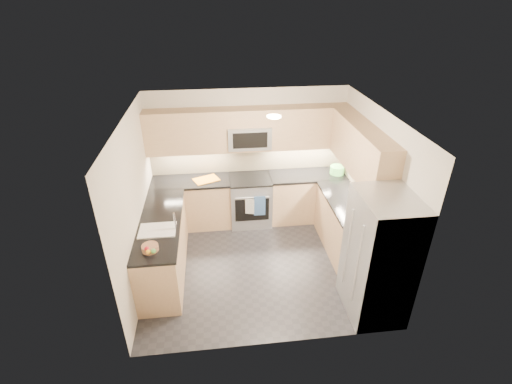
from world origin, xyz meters
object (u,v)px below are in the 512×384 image
fruit_basket (150,248)px  microwave (249,136)px  refrigerator (379,257)px  utensil_bowl (337,170)px  gas_range (250,201)px  cutting_board (206,180)px

fruit_basket → microwave: bearing=53.7°
refrigerator → utensil_bowl: size_ratio=6.84×
gas_range → microwave: size_ratio=1.20×
cutting_board → refrigerator: bearing=-47.3°
gas_range → utensil_bowl: size_ratio=3.46×
gas_range → fruit_basket: fruit_basket is taller
cutting_board → gas_range: bearing=-0.7°
microwave → fruit_basket: bearing=-126.3°
microwave → cutting_board: microwave is taller
gas_range → refrigerator: (1.45, -2.43, 0.45)m
refrigerator → cutting_board: size_ratio=4.15×
gas_range → utensil_bowl: bearing=-0.5°
gas_range → cutting_board: (-0.80, 0.01, 0.49)m
gas_range → cutting_board: size_ratio=2.10×
refrigerator → utensil_bowl: 2.42m
gas_range → utensil_bowl: (1.64, -0.01, 0.56)m
microwave → refrigerator: (1.45, -2.55, -0.80)m
refrigerator → utensil_bowl: bearing=85.5°
microwave → cutting_board: 1.11m
refrigerator → microwave: bearing=119.6°
refrigerator → cutting_board: bearing=132.7°
refrigerator → fruit_basket: (-2.99, 0.45, 0.08)m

